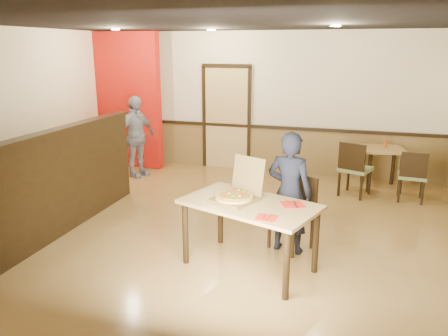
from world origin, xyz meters
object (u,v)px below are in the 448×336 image
object	(u,v)px
main_table	(250,212)
side_table	(383,158)
side_chair_right	(412,174)
pizza_box	(237,195)
side_chair_left	(354,167)
diner	(289,193)
condiment	(385,143)
diner_chair	(295,209)
passerby	(136,137)

from	to	relation	value
main_table	side_table	world-z (taller)	main_table
side_chair_right	pizza_box	world-z (taller)	pizza_box
side_chair_left	side_table	distance (m)	0.78
diner	condiment	size ratio (longest dim) A/B	11.15
side_table	diner	distance (m)	3.25
diner_chair	pizza_box	bearing A→B (deg)	-101.31
condiment	diner	bearing A→B (deg)	-112.01
pizza_box	passerby	bearing A→B (deg)	157.41
diner_chair	side_chair_left	size ratio (longest dim) A/B	0.97
main_table	passerby	distance (m)	4.27
main_table	side_chair_left	bearing A→B (deg)	88.62
pizza_box	side_chair_left	bearing A→B (deg)	89.81
side_chair_left	side_chair_right	world-z (taller)	side_chair_left
side_chair_right	main_table	bearing A→B (deg)	59.32
main_table	side_chair_right	bearing A→B (deg)	74.73
side_chair_right	diner	bearing A→B (deg)	58.74
passerby	pizza_box	xyz separation A→B (m)	(2.86, -2.96, 0.06)
side_table	diner	xyz separation A→B (m)	(-1.22, -3.01, 0.19)
main_table	side_table	distance (m)	3.92
side_chair_left	condiment	bearing A→B (deg)	-104.78
side_chair_right	passerby	bearing A→B (deg)	3.12
side_table	diner	world-z (taller)	diner
condiment	diner_chair	bearing A→B (deg)	-111.90
diner_chair	pizza_box	distance (m)	0.95
side_table	passerby	world-z (taller)	passerby
main_table	pizza_box	xyz separation A→B (m)	(-0.17, 0.06, 0.17)
side_chair_left	passerby	xyz separation A→B (m)	(-4.13, 0.04, 0.27)
main_table	diner	xyz separation A→B (m)	(0.36, 0.58, 0.08)
diner_chair	condiment	size ratio (longest dim) A/B	6.80
diner_chair	side_chair_right	world-z (taller)	diner_chair
diner_chair	diner	size ratio (longest dim) A/B	0.61
side_chair_right	condiment	world-z (taller)	condiment
side_chair_left	diner	xyz separation A→B (m)	(-0.75, -2.39, 0.24)
pizza_box	side_table	bearing A→B (deg)	87.05
diner_chair	passerby	distance (m)	4.15
main_table	passerby	world-z (taller)	passerby
side_chair_right	diner	distance (m)	2.93
diner	main_table	bearing A→B (deg)	67.05
diner_chair	side_table	world-z (taller)	diner_chair
side_chair_left	pizza_box	world-z (taller)	pizza_box
passerby	diner_chair	bearing A→B (deg)	-102.49
side_chair_right	side_table	world-z (taller)	side_chair_right
diner	diner_chair	bearing A→B (deg)	-105.47
side_chair_right	pizza_box	xyz separation A→B (m)	(-2.19, -2.92, 0.38)
side_chair_left	pizza_box	distance (m)	3.20
condiment	side_chair_right	bearing A→B (deg)	-59.05
passerby	condiment	world-z (taller)	passerby
side_table	pizza_box	xyz separation A→B (m)	(-1.75, -3.53, 0.29)
main_table	condiment	bearing A→B (deg)	85.35
side_table	passerby	xyz separation A→B (m)	(-4.61, -0.57, 0.22)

